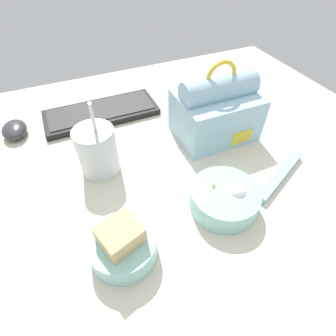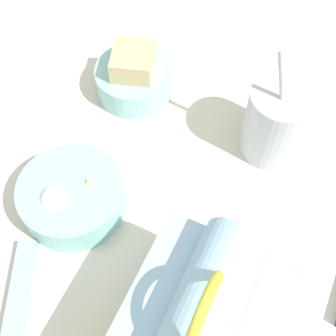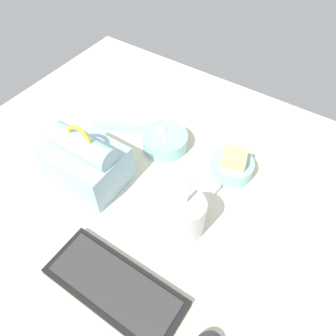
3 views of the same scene
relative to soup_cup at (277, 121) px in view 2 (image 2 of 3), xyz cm
name	(u,v)px [view 2 (image 2 of 3)]	position (x,y,z in cm)	size (l,w,h in cm)	color
desk_surface	(201,181)	(9.19, -7.00, -6.93)	(140.00, 110.00, 2.00)	beige
soup_cup	(277,121)	(0.00, 0.00, 0.00)	(8.91, 8.91, 18.99)	silver
bento_bowl_sandwich	(134,77)	(-1.26, -22.84, -2.87)	(11.98, 11.98, 8.21)	#93D1CC
bento_bowl_snacks	(73,196)	(20.61, -20.77, -3.30)	(13.94, 13.94, 6.17)	#93D1CC
chopstick_case	(16,319)	(36.87, -19.07, -5.13)	(18.33, 10.17, 1.60)	#99C6D6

